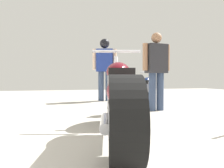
% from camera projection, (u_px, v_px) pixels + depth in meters
% --- Properties ---
extents(ground_plane, '(17.35, 17.35, 0.00)m').
position_uv_depth(ground_plane, '(95.00, 117.00, 3.77)').
color(ground_plane, '#A8A399').
extents(motorcycle_maroon_cruiser, '(0.86, 2.26, 1.06)m').
position_uv_depth(motorcycle_maroon_cruiser, '(119.00, 99.00, 2.41)').
color(motorcycle_maroon_cruiser, black).
rests_on(motorcycle_maroon_cruiser, ground_plane).
extents(motorcycle_black_naked, '(1.10, 1.63, 0.85)m').
position_uv_depth(motorcycle_black_naked, '(146.00, 90.00, 5.83)').
color(motorcycle_black_naked, black).
rests_on(motorcycle_black_naked, ground_plane).
extents(mechanic_in_blue, '(0.64, 0.29, 1.59)m').
position_uv_depth(mechanic_in_blue, '(156.00, 67.00, 4.56)').
color(mechanic_in_blue, '#384766').
rests_on(mechanic_in_blue, ground_plane).
extents(mechanic_with_helmet, '(0.71, 0.38, 1.80)m').
position_uv_depth(mechanic_with_helmet, '(105.00, 64.00, 6.52)').
color(mechanic_with_helmet, '#384766').
rests_on(mechanic_with_helmet, ground_plane).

